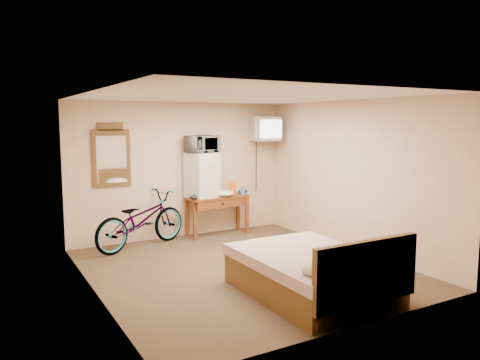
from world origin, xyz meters
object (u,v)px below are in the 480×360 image
Objects in this scene: blue_cup at (243,191)px; bed at (314,273)px; bicycle at (141,220)px; desk at (218,203)px; mini_fridge at (202,175)px; crt_television at (265,129)px; wall_mirror at (111,156)px; microwave at (202,144)px.

bed is (-0.88, -3.30, -0.53)m from blue_cup.
bicycle is (-2.04, -0.05, -0.34)m from blue_cup.
desk is 1.48× the size of mini_fridge.
desk is 1.74m from crt_television.
bicycle is at bearing 109.52° from bed.
bicycle is 0.93× the size of bed.
wall_mirror is (-2.95, 0.25, -0.44)m from crt_television.
crt_television is (1.04, 0.02, 1.39)m from desk.
mini_fridge is 1.43m from bicycle.
blue_cup is 0.07× the size of bed.
crt_television reaches higher than bicycle.
crt_television is (1.35, -0.03, 0.27)m from microwave.
mini_fridge is 1.59m from crt_television.
microwave is 0.86× the size of crt_television.
bicycle is (0.37, -0.40, -1.09)m from wall_mirror.
bed is at bearing -110.85° from microwave.
blue_cup is 2.06m from bicycle.
blue_cup is 0.08× the size of bicycle.
mini_fridge is at bearing 170.78° from blue_cup.
crt_television is at bearing -1.32° from mini_fridge.
bicycle is 3.46m from bed.
microwave is 0.52× the size of wall_mirror.
microwave reaches higher than blue_cup.
bed is at bearing -112.86° from crt_television.
mini_fridge is 0.46× the size of bicycle.
bed is at bearing -96.63° from desk.
desk is 1.87× the size of crt_television.
bed is (1.15, -3.26, -0.18)m from bicycle.
microwave is 3.72m from bed.
wall_mirror is (-1.61, 0.22, -0.17)m from microwave.
crt_television is 3.01m from bicycle.
microwave is 1.78m from bicycle.
crt_television is 4.07m from bed.
bed is (-0.09, -3.43, -1.44)m from microwave.
wall_mirror is 4.15m from bed.
mini_fridge reaches higher than bicycle.
blue_cup is 0.13× the size of wall_mirror.
blue_cup is at bearing 75.06° from bed.
crt_television is at bearing 10.05° from blue_cup.
bed is (1.52, -3.65, -1.27)m from wall_mirror.
bicycle reaches higher than blue_cup.
bicycle is at bearing 168.62° from microwave.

